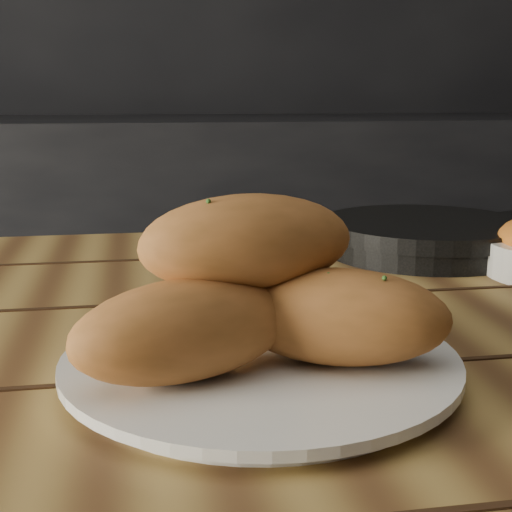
{
  "coord_description": "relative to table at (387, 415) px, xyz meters",
  "views": [
    {
      "loc": [
        0.31,
        -0.12,
        0.96
      ],
      "look_at": [
        0.39,
        0.4,
        0.84
      ],
      "focal_mm": 50.0,
      "sensor_mm": 36.0,
      "label": 1
    }
  ],
  "objects": [
    {
      "name": "counter",
      "position": [
        -0.54,
        1.21,
        -0.21
      ],
      "size": [
        2.8,
        0.6,
        0.9
      ],
      "primitive_type": "cube",
      "color": "black",
      "rests_on": "ground"
    },
    {
      "name": "skillet",
      "position": [
        0.15,
        0.28,
        0.12
      ],
      "size": [
        0.39,
        0.27,
        0.05
      ],
      "color": "black",
      "rests_on": "table"
    },
    {
      "name": "plate",
      "position": [
        -0.14,
        -0.11,
        0.1
      ],
      "size": [
        0.3,
        0.3,
        0.02
      ],
      "color": "silver",
      "rests_on": "table"
    },
    {
      "name": "bread_rolls",
      "position": [
        -0.15,
        -0.11,
        0.16
      ],
      "size": [
        0.29,
        0.24,
        0.12
      ],
      "color": "#AD6430",
      "rests_on": "plate"
    },
    {
      "name": "table",
      "position": [
        0.0,
        0.0,
        0.0
      ],
      "size": [
        1.47,
        0.98,
        0.75
      ],
      "color": "olive",
      "rests_on": "ground"
    }
  ]
}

